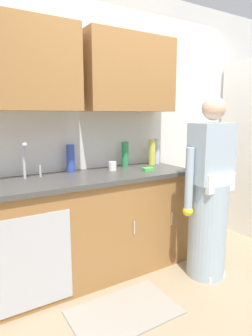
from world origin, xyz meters
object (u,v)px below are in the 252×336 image
Objects in this scene: sponge at (148,169)px; person_at_sink at (209,203)px; sink at (34,183)px; bottle_water_short at (125,154)px; bottle_dish_liquid at (157,151)px; bottle_soap at (71,158)px; bottle_cleaner_spray at (152,152)px; cup_by_sink at (113,166)px.

person_at_sink is at bearing -55.15° from sponge.
sink is at bearing 173.85° from sponge.
sink is at bearing -168.86° from bottle_water_short.
sponge is at bearing 124.85° from person_at_sink.
bottle_water_short is at bearing 117.32° from person_at_sink.
bottle_dish_liquid is at bearing 42.09° from sponge.
bottle_dish_liquid is at bearing 7.66° from sink.
bottle_soap is (0.39, 0.21, 0.14)m from sink.
sink is at bearing -173.42° from bottle_cleaner_spray.
person_at_sink is 1.32m from bottle_soap.
bottle_cleaner_spray reaches higher than sponge.
person_at_sink reaches higher than bottle_dish_liquid.
bottle_water_short is at bearing 11.14° from sink.
bottle_dish_liquid is at bearing -0.98° from bottle_water_short.
bottle_water_short is 0.33m from sponge.
person_at_sink is 14.73× the size of sponge.
bottle_water_short is (-0.31, 0.04, -0.01)m from bottle_cleaner_spray.
sink is at bearing -172.34° from bottle_dish_liquid.
bottle_water_short is (-0.40, 0.01, -0.01)m from bottle_dish_liquid.
bottle_water_short is 0.25m from cup_by_sink.
person_at_sink is 0.83m from bottle_cleaner_spray.
sink is 1.00m from bottle_water_short.
bottle_dish_liquid is at bearing 21.78° from bottle_cleaner_spray.
cup_by_sink is at bearing -152.11° from bottle_water_short.
cup_by_sink is at bearing 6.07° from sink.
sink is 0.47m from bottle_soap.
sink is at bearing -151.92° from bottle_soap.
bottle_water_short is (0.58, -0.02, 0.00)m from bottle_soap.
person_at_sink is at bearing -39.07° from bottle_soap.
bottle_soap is (-0.98, 0.03, -0.01)m from bottle_dish_liquid.
bottle_dish_liquid is 3.20× the size of cup_by_sink.
person_at_sink is 0.64m from sponge.
bottle_soap is at bearing 153.67° from sponge.
bottle_cleaner_spray is 1.04× the size of bottle_water_short.
cup_by_sink is (-0.21, -0.11, -0.09)m from bottle_water_short.
bottle_soap reaches higher than sponge.
sponge is at bearing -132.28° from bottle_cleaner_spray.
sink reaches higher than sponge.
bottle_soap is 2.34× the size of sponge.
bottle_dish_liquid is 0.98m from bottle_soap.
person_at_sink is at bearing -82.72° from bottle_cleaner_spray.
person_at_sink is at bearing -47.59° from cup_by_sink.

